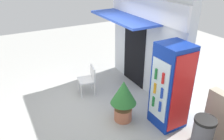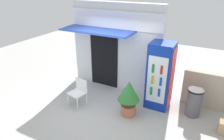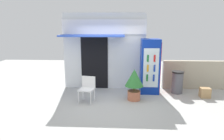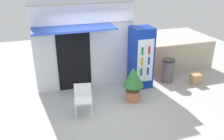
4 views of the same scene
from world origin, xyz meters
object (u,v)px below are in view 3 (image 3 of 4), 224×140
Objects in this scene: drink_cooler at (150,66)px; plastic_chair at (87,87)px; potted_plant_near_shop at (134,81)px; trash_bin at (177,82)px; cardboard_box at (205,93)px.

drink_cooler is 2.40× the size of plastic_chair.
potted_plant_near_shop reaches higher than trash_bin.
potted_plant_near_shop is at bearing -153.39° from trash_bin.
cardboard_box is at bearing -14.19° from drink_cooler.
potted_plant_near_shop reaches higher than plastic_chair.
drink_cooler reaches higher than trash_bin.
cardboard_box is at bearing -27.77° from trash_bin.
drink_cooler is at bearing 165.81° from cardboard_box.
plastic_chair is 3.33m from trash_bin.
potted_plant_near_shop is at bearing 8.15° from plastic_chair.
drink_cooler is 1.88× the size of potted_plant_near_shop.
trash_bin is (3.17, 1.04, -0.08)m from plastic_chair.
plastic_chair reaches higher than cardboard_box.
drink_cooler is 1.18m from trash_bin.
potted_plant_near_shop is 1.84m from trash_bin.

